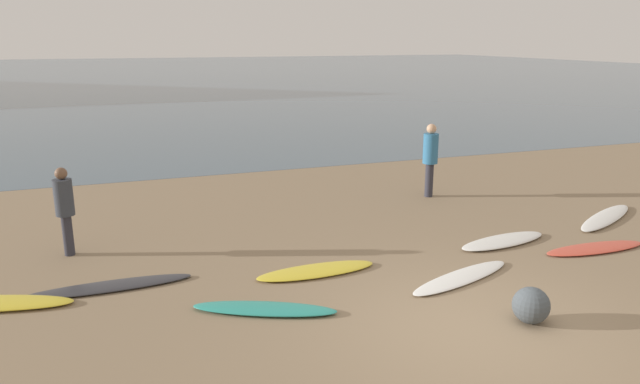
# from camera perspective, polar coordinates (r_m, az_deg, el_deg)

# --- Properties ---
(ground_plane) EXTENTS (120.00, 120.00, 0.20)m
(ground_plane) POSITION_cam_1_polar(r_m,az_deg,el_deg) (17.00, -4.56, 1.58)
(ground_plane) COLOR #8C7559
(ground_plane) RESTS_ON ground
(ocean_water) EXTENTS (140.00, 100.00, 0.01)m
(ocean_water) POSITION_cam_1_polar(r_m,az_deg,el_deg) (66.42, -16.29, 10.90)
(ocean_water) COLOR #475B6B
(ocean_water) RESTS_ON ground
(surfboard_1) EXTENTS (2.52, 0.51, 0.07)m
(surfboard_1) POSITION_cam_1_polar(r_m,az_deg,el_deg) (9.76, -19.68, -8.55)
(surfboard_1) COLOR #333338
(surfboard_1) RESTS_ON ground
(surfboard_2) EXTENTS (2.05, 1.28, 0.09)m
(surfboard_2) POSITION_cam_1_polar(r_m,az_deg,el_deg) (8.51, -5.37, -11.13)
(surfboard_2) COLOR teal
(surfboard_2) RESTS_ON ground
(surfboard_3) EXTENTS (2.04, 0.64, 0.08)m
(surfboard_3) POSITION_cam_1_polar(r_m,az_deg,el_deg) (9.77, -0.36, -7.59)
(surfboard_3) COLOR yellow
(surfboard_3) RESTS_ON ground
(surfboard_4) EXTENTS (2.24, 1.15, 0.07)m
(surfboard_4) POSITION_cam_1_polar(r_m,az_deg,el_deg) (9.79, 13.46, -7.99)
(surfboard_4) COLOR white
(surfboard_4) RESTS_ON ground
(surfboard_5) EXTENTS (2.05, 0.90, 0.09)m
(surfboard_5) POSITION_cam_1_polar(r_m,az_deg,el_deg) (11.63, 17.22, -4.52)
(surfboard_5) COLOR white
(surfboard_5) RESTS_ON ground
(surfboard_6) EXTENTS (2.10, 0.57, 0.06)m
(surfboard_6) POSITION_cam_1_polar(r_m,az_deg,el_deg) (11.89, 24.98, -4.92)
(surfboard_6) COLOR #D84C38
(surfboard_6) RESTS_ON ground
(surfboard_7) EXTENTS (2.50, 1.62, 0.09)m
(surfboard_7) POSITION_cam_1_polar(r_m,az_deg,el_deg) (13.93, 25.82, -2.22)
(surfboard_7) COLOR white
(surfboard_7) RESTS_ON ground
(person_0) EXTENTS (0.36, 0.36, 1.77)m
(person_0) POSITION_cam_1_polar(r_m,az_deg,el_deg) (14.36, 10.58, 3.60)
(person_0) COLOR #2D2D38
(person_0) RESTS_ON ground
(person_1) EXTENTS (0.32, 0.32, 1.59)m
(person_1) POSITION_cam_1_polar(r_m,az_deg,el_deg) (11.19, -23.40, -1.08)
(person_1) COLOR #2D2D38
(person_1) RESTS_ON ground
(beach_rock_near) EXTENTS (0.50, 0.50, 0.50)m
(beach_rock_near) POSITION_cam_1_polar(r_m,az_deg,el_deg) (8.58, 19.67, -10.24)
(beach_rock_near) COLOR #454C51
(beach_rock_near) RESTS_ON ground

